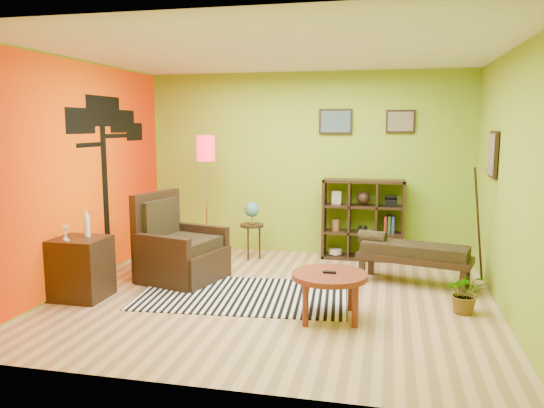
% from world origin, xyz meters
% --- Properties ---
extents(ground, '(5.00, 5.00, 0.00)m').
position_xyz_m(ground, '(0.00, 0.00, 0.00)').
color(ground, tan).
rests_on(ground, ground).
extents(room_shell, '(5.04, 4.54, 2.82)m').
position_xyz_m(room_shell, '(-0.09, 0.01, 1.80)').
color(room_shell, '#88AE25').
rests_on(room_shell, ground).
extents(zebra_rug, '(2.56, 1.62, 0.01)m').
position_xyz_m(zebra_rug, '(-0.39, -0.03, 0.01)').
color(zebra_rug, white).
rests_on(zebra_rug, ground).
extents(coffee_table, '(0.79, 0.79, 0.50)m').
position_xyz_m(coffee_table, '(0.69, -0.55, 0.42)').
color(coffee_table, maroon).
rests_on(coffee_table, ground).
extents(armchair, '(1.14, 1.13, 1.13)m').
position_xyz_m(armchair, '(-1.39, 0.44, 0.34)').
color(armchair, black).
rests_on(armchair, ground).
extents(side_cabinet, '(0.60, 0.55, 1.03)m').
position_xyz_m(side_cabinet, '(-2.20, -0.53, 0.36)').
color(side_cabinet, black).
rests_on(side_cabinet, ground).
extents(floor_lamp, '(0.28, 0.28, 1.85)m').
position_xyz_m(floor_lamp, '(-1.38, 1.54, 1.50)').
color(floor_lamp, silver).
rests_on(floor_lamp, ground).
extents(globe_table, '(0.35, 0.35, 0.86)m').
position_xyz_m(globe_table, '(-0.72, 1.67, 0.65)').
color(globe_table, black).
rests_on(globe_table, ground).
extents(cube_shelf, '(1.20, 0.35, 1.20)m').
position_xyz_m(cube_shelf, '(0.91, 2.03, 0.60)').
color(cube_shelf, black).
rests_on(cube_shelf, ground).
extents(bench, '(1.47, 0.84, 0.64)m').
position_xyz_m(bench, '(1.57, 0.86, 0.41)').
color(bench, black).
rests_on(bench, ground).
extents(potted_plant, '(0.46, 0.50, 0.35)m').
position_xyz_m(potted_plant, '(2.11, -0.09, 0.18)').
color(potted_plant, '#26661E').
rests_on(potted_plant, ground).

